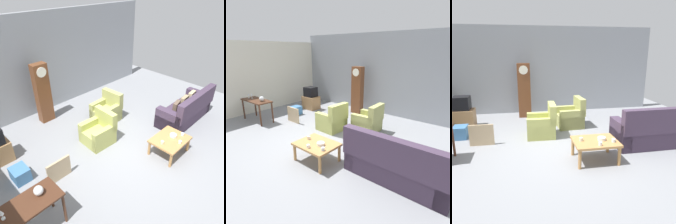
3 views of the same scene
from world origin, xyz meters
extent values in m
plane|color=gray|center=(0.00, 0.00, 0.00)|extent=(10.40, 10.40, 0.00)
cube|color=gray|center=(0.00, 3.60, 1.60)|extent=(8.40, 0.16, 3.20)
cube|color=#423347|center=(2.38, -0.23, 0.22)|extent=(2.11, 0.86, 0.44)
cube|color=#423347|center=(2.38, -0.59, 0.74)|extent=(2.10, 0.22, 0.60)
cube|color=#423347|center=(1.45, -0.24, 0.34)|extent=(0.25, 0.84, 0.68)
cube|color=#C6B284|center=(2.86, -0.18, 0.62)|extent=(0.37, 0.16, 0.36)
cube|color=#9E8966|center=(2.38, -0.18, 0.62)|extent=(0.37, 0.14, 0.36)
cube|color=brown|center=(1.90, -0.19, 0.62)|extent=(0.38, 0.19, 0.36)
cube|color=tan|center=(-0.42, 0.87, 0.20)|extent=(0.79, 0.79, 0.40)
cube|color=tan|center=(-0.10, 0.85, 0.66)|extent=(0.21, 0.77, 0.52)
cube|color=tan|center=(-0.41, 1.17, 0.30)|extent=(0.77, 0.19, 0.60)
cube|color=tan|center=(-0.43, 0.57, 0.30)|extent=(0.77, 0.19, 0.60)
cube|color=tan|center=(0.54, 1.52, 0.20)|extent=(0.80, 0.80, 0.40)
cube|color=tan|center=(0.86, 1.54, 0.66)|extent=(0.22, 0.77, 0.52)
cube|color=tan|center=(0.53, 1.82, 0.30)|extent=(0.77, 0.20, 0.60)
cube|color=tan|center=(0.56, 1.23, 0.30)|extent=(0.77, 0.20, 0.60)
cube|color=#B27F47|center=(0.62, -0.80, 0.43)|extent=(0.96, 0.76, 0.05)
cylinder|color=#B27F47|center=(0.19, -1.13, 0.20)|extent=(0.07, 0.07, 0.41)
cylinder|color=#B27F47|center=(1.04, -1.13, 0.20)|extent=(0.07, 0.07, 0.41)
cylinder|color=#B27F47|center=(0.19, -0.48, 0.20)|extent=(0.07, 0.07, 0.41)
cylinder|color=#B27F47|center=(1.04, -0.48, 0.20)|extent=(0.07, 0.07, 0.41)
cylinder|color=#472819|center=(-2.47, -0.03, 0.38)|extent=(0.06, 0.06, 0.76)
cube|color=brown|center=(-0.81, 2.91, 0.96)|extent=(0.44, 0.28, 1.91)
cylinder|color=silver|center=(-0.81, 2.76, 1.69)|extent=(0.30, 0.02, 0.30)
cube|color=#997047|center=(-2.73, 2.08, 0.28)|extent=(0.68, 0.52, 0.56)
cube|color=black|center=(-2.73, 2.08, 0.77)|extent=(0.48, 0.44, 0.42)
cube|color=tan|center=(-1.94, 0.48, 0.27)|extent=(0.60, 0.05, 0.55)
cube|color=teal|center=(-2.60, 1.10, 0.17)|extent=(0.36, 0.42, 0.34)
cylinder|color=white|center=(0.63, -1.08, 0.49)|extent=(0.08, 0.08, 0.08)
cylinder|color=silver|center=(0.97, -0.95, 0.49)|extent=(0.08, 0.08, 0.07)
cylinder|color=beige|center=(0.31, -0.77, 0.49)|extent=(0.08, 0.08, 0.07)
cylinder|color=white|center=(0.76, -0.81, 0.49)|extent=(0.18, 0.18, 0.07)
camera|label=1|loc=(-3.70, -2.97, 4.08)|focal=35.98mm
camera|label=2|loc=(3.70, -3.68, 2.57)|focal=31.66mm
camera|label=3|loc=(-0.88, -5.15, 2.34)|focal=36.34mm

